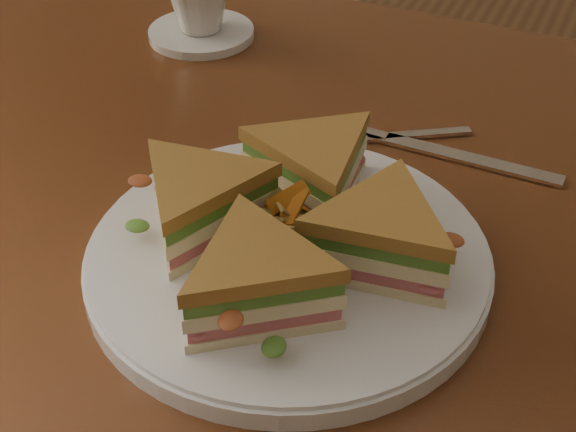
# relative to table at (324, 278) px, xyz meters

# --- Properties ---
(table) EXTENTS (1.20, 0.80, 0.75)m
(table) POSITION_rel_table_xyz_m (0.00, 0.00, 0.00)
(table) COLOR #3D1D0E
(table) RESTS_ON ground
(plate) EXTENTS (0.31, 0.31, 0.02)m
(plate) POSITION_rel_table_xyz_m (0.01, -0.10, 0.11)
(plate) COLOR silver
(plate) RESTS_ON table
(sandwich_wedges) EXTENTS (0.28, 0.28, 0.06)m
(sandwich_wedges) POSITION_rel_table_xyz_m (0.01, -0.10, 0.14)
(sandwich_wedges) COLOR #F6E8B6
(sandwich_wedges) RESTS_ON plate
(crisps_mound) EXTENTS (0.09, 0.09, 0.05)m
(crisps_mound) POSITION_rel_table_xyz_m (0.01, -0.10, 0.14)
(crisps_mound) COLOR #C36A19
(crisps_mound) RESTS_ON plate
(spoon) EXTENTS (0.16, 0.11, 0.01)m
(spoon) POSITION_rel_table_xyz_m (-0.03, 0.07, 0.10)
(spoon) COLOR silver
(spoon) RESTS_ON table
(knife) EXTENTS (0.22, 0.02, 0.00)m
(knife) POSITION_rel_table_xyz_m (0.07, 0.10, 0.10)
(knife) COLOR silver
(knife) RESTS_ON table
(saucer) EXTENTS (0.12, 0.12, 0.01)m
(saucer) POSITION_rel_table_xyz_m (-0.25, 0.23, 0.10)
(saucer) COLOR silver
(saucer) RESTS_ON table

